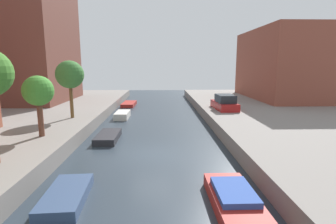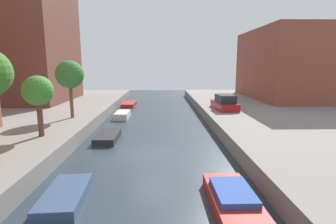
# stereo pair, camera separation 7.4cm
# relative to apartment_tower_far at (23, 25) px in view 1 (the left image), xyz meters

# --- Properties ---
(ground_plane) EXTENTS (84.00, 84.00, 0.00)m
(ground_plane) POSITION_rel_apartment_tower_far_xyz_m (16.00, -17.90, -10.25)
(ground_plane) COLOR #28333D
(apartment_tower_far) EXTENTS (10.00, 12.00, 18.50)m
(apartment_tower_far) POSITION_rel_apartment_tower_far_xyz_m (0.00, 0.00, 0.00)
(apartment_tower_far) COLOR brown
(apartment_tower_far) RESTS_ON quay_left
(low_block_right) EXTENTS (10.00, 15.36, 9.12)m
(low_block_right) POSITION_rel_apartment_tower_far_xyz_m (34.00, 2.02, -4.69)
(low_block_right) COLOR brown
(low_block_right) RESTS_ON quay_right
(street_tree_3) EXTENTS (1.88, 1.88, 3.85)m
(street_tree_3) POSITION_rel_apartment_tower_far_xyz_m (9.00, -17.08, -6.41)
(street_tree_3) COLOR brown
(street_tree_3) RESTS_ON quay_left
(street_tree_4) EXTENTS (2.33, 2.33, 4.85)m
(street_tree_4) POSITION_rel_apartment_tower_far_xyz_m (9.00, -11.14, -5.60)
(street_tree_4) COLOR brown
(street_tree_4) RESTS_ON quay_left
(parked_car) EXTENTS (2.07, 4.40, 1.52)m
(parked_car) POSITION_rel_apartment_tower_far_xyz_m (23.16, -7.18, -8.62)
(parked_car) COLOR maroon
(parked_car) RESTS_ON quay_right
(moored_boat_left_2) EXTENTS (1.74, 3.38, 0.47)m
(moored_boat_left_2) POSITION_rel_apartment_tower_far_xyz_m (12.73, -23.52, -10.02)
(moored_boat_left_2) COLOR #33476B
(moored_boat_left_2) RESTS_ON ground_plane
(moored_boat_left_3) EXTENTS (1.52, 3.49, 0.49)m
(moored_boat_left_3) POSITION_rel_apartment_tower_far_xyz_m (12.69, -14.64, -10.00)
(moored_boat_left_3) COLOR #232328
(moored_boat_left_3) RESTS_ON ground_plane
(moored_boat_left_4) EXTENTS (1.39, 3.05, 0.66)m
(moored_boat_left_4) POSITION_rel_apartment_tower_far_xyz_m (12.61, -6.51, -9.92)
(moored_boat_left_4) COLOR beige
(moored_boat_left_4) RESTS_ON ground_plane
(moored_boat_left_5) EXTENTS (1.76, 4.29, 0.45)m
(moored_boat_left_5) POSITION_rel_apartment_tower_far_xyz_m (12.31, 2.00, -10.02)
(moored_boat_left_5) COLOR maroon
(moored_boat_left_5) RESTS_ON ground_plane
(moored_boat_right_2) EXTENTS (1.70, 4.12, 0.77)m
(moored_boat_right_2) POSITION_rel_apartment_tower_far_xyz_m (19.43, -24.19, -9.92)
(moored_boat_right_2) COLOR maroon
(moored_boat_right_2) RESTS_ON ground_plane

